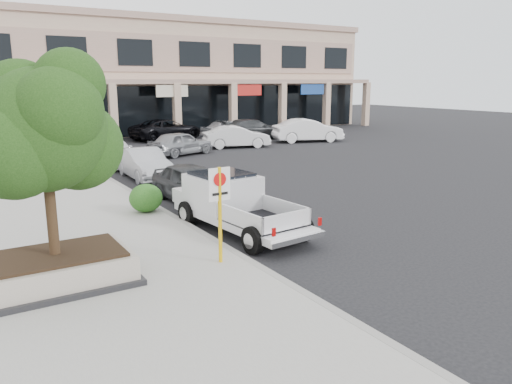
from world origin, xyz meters
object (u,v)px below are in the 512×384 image
curb_car_a (192,183)px  lot_car_d (167,129)px  planter (57,269)px  lot_car_b (237,137)px  curb_car_d (83,138)px  lot_car_f (308,130)px  lot_car_a (181,143)px  planter_tree (49,130)px  curb_car_c (111,152)px  lot_car_e (229,129)px  pickup_truck (240,205)px  curb_car_b (144,164)px  lot_car_c (252,129)px  no_parking_sign (220,202)px

curb_car_a → lot_car_d: 20.31m
planter → lot_car_b: (14.71, 18.24, 0.25)m
curb_car_d → lot_car_f: lot_car_f is taller
lot_car_a → lot_car_b: bearing=-92.8°
planter_tree → curb_car_c: (5.42, 15.40, -2.70)m
planter → curb_car_d: bearing=75.8°
lot_car_e → lot_car_f: (4.29, -4.20, 0.06)m
planter → curb_car_d: size_ratio=0.57×
pickup_truck → lot_car_d: (6.99, 23.33, -0.06)m
curb_car_a → lot_car_f: size_ratio=0.83×
planter → lot_car_e: (16.43, 22.51, 0.29)m
planter → curb_car_c: 16.51m
lot_car_b → lot_car_d: 7.04m
lot_car_a → curb_car_a: bearing=140.5°
lot_car_a → lot_car_d: lot_car_d is taller
lot_car_e → planter_tree: bearing=132.7°
curb_car_d → curb_car_b: bearing=-96.9°
curb_car_d → lot_car_c: curb_car_d is taller
lot_car_b → lot_car_e: bearing=-6.9°
lot_car_d → curb_car_a: bearing=148.1°
no_parking_sign → lot_car_f: (17.15, 18.99, -0.80)m
planter → curb_car_a: bearing=44.8°
planter → curb_car_d: curb_car_d is taller
curb_car_b → curb_car_d: size_ratio=0.75×
no_parking_sign → lot_car_a: 18.87m
curb_car_a → lot_car_b: size_ratio=0.95×
pickup_truck → curb_car_a: 4.15m
no_parking_sign → lot_car_b: (11.13, 18.93, -0.91)m
lot_car_d → lot_car_f: size_ratio=1.10×
lot_car_f → curb_car_a: bearing=147.5°
curb_car_b → curb_car_d: 11.24m
planter → lot_car_a: bearing=59.2°
curb_car_b → lot_car_d: (6.63, 13.94, 0.08)m
curb_car_b → lot_car_a: 7.43m
planter_tree → pickup_truck: bearing=15.1°
lot_car_a → lot_car_b: size_ratio=0.96×
curb_car_a → curb_car_b: 5.25m
lot_car_b → lot_car_c: bearing=-28.4°
curb_car_c → curb_car_d: 6.66m
planter_tree → curb_car_c: size_ratio=0.81×
lot_car_c → lot_car_f: (2.64, -3.49, 0.06)m
planter_tree → lot_car_d: 27.76m
planter_tree → lot_car_e: planter_tree is taller
pickup_truck → lot_car_d: size_ratio=0.95×
pickup_truck → lot_car_b: (9.28, 16.67, -0.11)m
pickup_truck → lot_car_b: pickup_truck is taller
lot_car_f → curb_car_d: bearing=93.0°
lot_car_a → lot_car_f: size_ratio=0.83×
curb_car_a → lot_car_c: size_ratio=0.79×
planter_tree → no_parking_sign: planter_tree is taller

